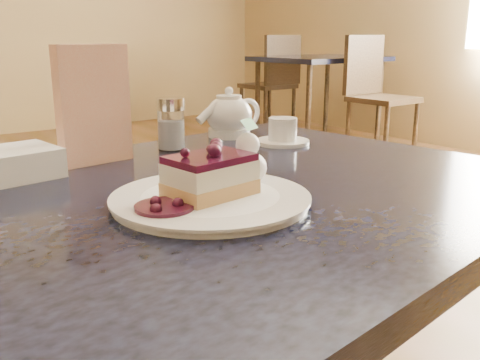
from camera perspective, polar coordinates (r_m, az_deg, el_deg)
main_table at (r=0.81m, az=-5.34°, el=-6.92°), size 1.26×0.93×0.73m
dessert_plate at (r=0.75m, az=-3.16°, el=-2.11°), size 0.27×0.27×0.01m
cheesecake_slice at (r=0.74m, az=-3.20°, el=0.45°), size 0.13×0.10×0.06m
whipped_cream at (r=0.80m, az=0.81°, el=1.38°), size 0.06×0.06×0.05m
berry_sauce at (r=0.69m, az=-8.07°, el=-2.88°), size 0.08×0.08×0.01m
tea_set at (r=1.23m, az=-0.05°, el=6.43°), size 0.21×0.25×0.10m
menu_card at (r=1.01m, az=-15.35°, el=7.72°), size 0.14×0.05×0.21m
sugar_shaker at (r=1.10m, az=-7.38°, el=6.00°), size 0.06×0.06×0.11m
napkin_stack at (r=0.96m, az=-22.59°, el=1.73°), size 0.13×0.13×0.05m
bg_table_far_right at (r=4.95m, az=8.22°, el=4.75°), size 1.06×1.89×1.25m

